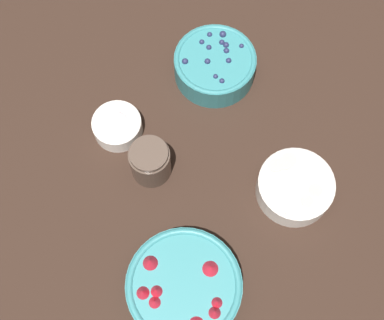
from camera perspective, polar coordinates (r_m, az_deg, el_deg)
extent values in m
plane|color=black|center=(1.10, 0.64, -2.48)|extent=(4.00, 4.00, 0.00)
cylinder|color=teal|center=(1.02, -0.85, -13.45)|extent=(0.21, 0.21, 0.06)
torus|color=teal|center=(0.99, -0.87, -13.20)|extent=(0.21, 0.21, 0.01)
cylinder|color=#B21928|center=(1.00, -0.86, -13.29)|extent=(0.17, 0.17, 0.02)
cone|color=#B21928|center=(0.97, 2.45, -15.91)|extent=(0.04, 0.04, 0.03)
cone|color=#B21928|center=(0.97, 2.70, -14.92)|extent=(0.03, 0.03, 0.02)
cone|color=#B21928|center=(0.98, 1.98, -11.44)|extent=(0.05, 0.05, 0.02)
cone|color=#B21928|center=(0.98, -5.29, -13.87)|extent=(0.04, 0.04, 0.02)
cone|color=#B21928|center=(0.98, -3.82, -13.74)|extent=(0.03, 0.03, 0.02)
cone|color=#B21928|center=(0.98, -4.02, -14.87)|extent=(0.04, 0.04, 0.02)
cone|color=#B21928|center=(0.98, -4.50, -10.78)|extent=(0.03, 0.03, 0.03)
cylinder|color=teal|center=(1.19, 2.44, 9.97)|extent=(0.18, 0.18, 0.06)
torus|color=teal|center=(1.17, 2.49, 10.68)|extent=(0.18, 0.18, 0.01)
cylinder|color=#23284C|center=(1.18, 2.47, 10.44)|extent=(0.14, 0.14, 0.02)
sphere|color=#23284C|center=(1.14, 2.53, 8.89)|extent=(0.01, 0.01, 0.01)
sphere|color=#23284C|center=(1.16, -0.75, 10.47)|extent=(0.01, 0.01, 0.01)
sphere|color=#23284C|center=(1.20, 1.89, 13.22)|extent=(0.01, 0.01, 0.01)
sphere|color=#23284C|center=(1.14, 3.20, 8.41)|extent=(0.01, 0.01, 0.01)
sphere|color=#23284C|center=(1.18, 3.69, 11.55)|extent=(0.01, 0.01, 0.01)
sphere|color=#23284C|center=(1.17, 3.93, 10.53)|extent=(0.01, 0.01, 0.01)
sphere|color=#23284C|center=(1.20, 3.31, 13.24)|extent=(0.02, 0.02, 0.02)
sphere|color=#23284C|center=(1.16, 1.66, 10.47)|extent=(0.01, 0.01, 0.01)
sphere|color=#23284C|center=(1.19, 3.65, 12.14)|extent=(0.01, 0.01, 0.01)
sphere|color=#23284C|center=(1.19, 5.30, 12.01)|extent=(0.01, 0.01, 0.01)
sphere|color=#23284C|center=(1.18, 1.81, 11.91)|extent=(0.01, 0.01, 0.01)
sphere|color=#23284C|center=(1.19, 3.20, 12.42)|extent=(0.01, 0.01, 0.01)
sphere|color=#23284C|center=(1.19, 1.05, 12.46)|extent=(0.01, 0.01, 0.01)
cylinder|color=silver|center=(1.09, 10.90, -2.90)|extent=(0.15, 0.15, 0.05)
torus|color=silver|center=(1.07, 11.11, -2.50)|extent=(0.15, 0.15, 0.01)
cylinder|color=beige|center=(1.08, 11.04, -2.63)|extent=(0.12, 0.12, 0.02)
cylinder|color=beige|center=(1.08, 10.30, 0.04)|extent=(0.03, 0.03, 0.00)
cylinder|color=beige|center=(1.07, 13.03, -3.16)|extent=(0.03, 0.03, 0.00)
cylinder|color=beige|center=(1.08, 9.85, -0.34)|extent=(0.03, 0.03, 0.01)
cylinder|color=beige|center=(1.06, 12.15, -4.32)|extent=(0.03, 0.03, 0.00)
cylinder|color=beige|center=(1.08, 8.89, -0.55)|extent=(0.03, 0.03, 0.01)
cylinder|color=white|center=(1.14, -7.95, 3.56)|extent=(0.10, 0.10, 0.04)
torus|color=white|center=(1.12, -8.07, 3.97)|extent=(0.10, 0.10, 0.01)
cylinder|color=silver|center=(1.13, -8.03, 3.83)|extent=(0.08, 0.08, 0.01)
ellipsoid|color=silver|center=(1.12, -8.07, 3.97)|extent=(0.05, 0.05, 0.02)
cylinder|color=#4C3D33|center=(1.08, -4.46, -0.23)|extent=(0.08, 0.08, 0.08)
cylinder|color=#3D2316|center=(1.09, -4.44, -0.35)|extent=(0.07, 0.07, 0.06)
cylinder|color=#4C3D33|center=(1.04, -4.64, 0.69)|extent=(0.08, 0.08, 0.01)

